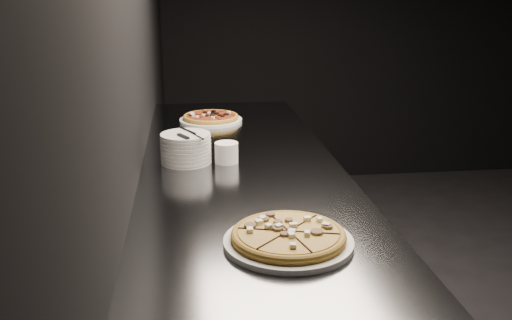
{
  "coord_description": "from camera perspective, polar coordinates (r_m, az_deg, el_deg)",
  "views": [
    {
      "loc": [
        -2.32,
        -1.98,
        1.57
      ],
      "look_at": [
        -2.08,
        0.0,
        0.95
      ],
      "focal_mm": 40.0,
      "sensor_mm": 36.0,
      "label": 1
    }
  ],
  "objects": [
    {
      "name": "pizza_tomato",
      "position": [
        2.81,
        -4.54,
        4.21
      ],
      "size": [
        0.32,
        0.32,
        0.04
      ],
      "rotation": [
        0.0,
        0.0,
        -0.2
      ],
      "color": "white",
      "rests_on": "counter"
    },
    {
      "name": "wall_left",
      "position": [
        1.99,
        -12.34,
        11.93
      ],
      "size": [
        0.02,
        5.0,
        2.8
      ],
      "primitive_type": "cube",
      "color": "black",
      "rests_on": "floor"
    },
    {
      "name": "cutlery",
      "position": [
        2.14,
        -6.88,
        2.61
      ],
      "size": [
        0.08,
        0.2,
        0.01
      ],
      "rotation": [
        0.0,
        0.0,
        0.49
      ],
      "color": "silver",
      "rests_on": "plate_stack"
    },
    {
      "name": "counter",
      "position": [
        2.28,
        -1.27,
        -11.96
      ],
      "size": [
        0.74,
        2.44,
        0.92
      ],
      "color": "slate",
      "rests_on": "floor"
    },
    {
      "name": "wall_back",
      "position": [
        5.05,
        21.08,
        14.22
      ],
      "size": [
        5.0,
        0.02,
        2.8
      ],
      "primitive_type": "cube",
      "color": "black",
      "rests_on": "floor"
    },
    {
      "name": "plate_stack",
      "position": [
        2.17,
        -7.03,
        1.19
      ],
      "size": [
        0.19,
        0.19,
        0.11
      ],
      "color": "white",
      "rests_on": "counter"
    },
    {
      "name": "ramekin",
      "position": [
        2.16,
        -2.97,
        0.81
      ],
      "size": [
        0.09,
        0.09,
        0.08
      ],
      "color": "white",
      "rests_on": "counter"
    },
    {
      "name": "pizza_mushroom",
      "position": [
        1.49,
        3.26,
        -7.74
      ],
      "size": [
        0.37,
        0.37,
        0.04
      ],
      "rotation": [
        0.0,
        0.0,
        -0.26
      ],
      "color": "white",
      "rests_on": "counter"
    }
  ]
}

